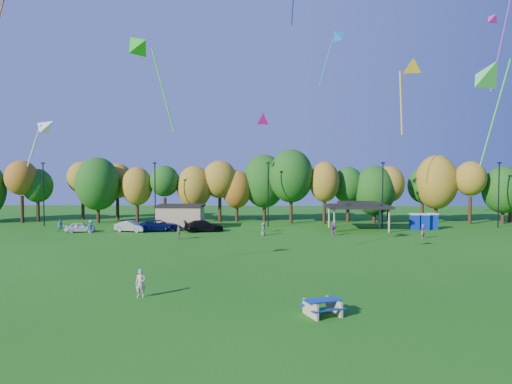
{
  "coord_description": "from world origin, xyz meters",
  "views": [
    {
      "loc": [
        1.98,
        -23.98,
        7.78
      ],
      "look_at": [
        1.19,
        6.0,
        6.44
      ],
      "focal_mm": 32.0,
      "sensor_mm": 36.0,
      "label": 1
    }
  ],
  "objects_px": {
    "car_b": "(131,226)",
    "car_c": "(160,225)",
    "car_d": "(204,226)",
    "porta_potties": "(424,221)",
    "picnic_table": "(322,306)",
    "car_a": "(81,227)",
    "kite_flyer": "(141,283)"
  },
  "relations": [
    {
      "from": "car_c",
      "to": "car_a",
      "type": "bearing_deg",
      "value": 83.66
    },
    {
      "from": "picnic_table",
      "to": "car_c",
      "type": "xyz_separation_m",
      "value": [
        -17.13,
        34.52,
        0.23
      ]
    },
    {
      "from": "kite_flyer",
      "to": "car_b",
      "type": "relative_size",
      "value": 0.41
    },
    {
      "from": "car_a",
      "to": "kite_flyer",
      "type": "bearing_deg",
      "value": -163.8
    },
    {
      "from": "kite_flyer",
      "to": "car_b",
      "type": "xyz_separation_m",
      "value": [
        -9.85,
        30.6,
        -0.18
      ]
    },
    {
      "from": "car_d",
      "to": "car_a",
      "type": "bearing_deg",
      "value": 78.48
    },
    {
      "from": "porta_potties",
      "to": "car_b",
      "type": "bearing_deg",
      "value": -175.2
    },
    {
      "from": "car_a",
      "to": "car_c",
      "type": "distance_m",
      "value": 10.02
    },
    {
      "from": "porta_potties",
      "to": "car_c",
      "type": "relative_size",
      "value": 0.7
    },
    {
      "from": "porta_potties",
      "to": "car_c",
      "type": "distance_m",
      "value": 35.24
    },
    {
      "from": "porta_potties",
      "to": "car_b",
      "type": "xyz_separation_m",
      "value": [
        -38.7,
        -3.25,
        -0.4
      ]
    },
    {
      "from": "picnic_table",
      "to": "car_b",
      "type": "height_order",
      "value": "car_b"
    },
    {
      "from": "car_b",
      "to": "car_c",
      "type": "xyz_separation_m",
      "value": [
        3.55,
        0.66,
        0.04
      ]
    },
    {
      "from": "kite_flyer",
      "to": "picnic_table",
      "type": "bearing_deg",
      "value": -19.07
    },
    {
      "from": "porta_potties",
      "to": "kite_flyer",
      "type": "relative_size",
      "value": 2.13
    },
    {
      "from": "car_c",
      "to": "car_d",
      "type": "height_order",
      "value": "car_d"
    },
    {
      "from": "picnic_table",
      "to": "car_b",
      "type": "distance_m",
      "value": 39.68
    },
    {
      "from": "porta_potties",
      "to": "car_a",
      "type": "xyz_separation_m",
      "value": [
        -45.08,
        -3.88,
        -0.46
      ]
    },
    {
      "from": "car_d",
      "to": "car_b",
      "type": "bearing_deg",
      "value": 77.02
    },
    {
      "from": "picnic_table",
      "to": "kite_flyer",
      "type": "distance_m",
      "value": 11.32
    },
    {
      "from": "car_b",
      "to": "car_c",
      "type": "distance_m",
      "value": 3.61
    },
    {
      "from": "car_b",
      "to": "car_a",
      "type": "bearing_deg",
      "value": 110.27
    },
    {
      "from": "kite_flyer",
      "to": "car_d",
      "type": "relative_size",
      "value": 0.34
    },
    {
      "from": "picnic_table",
      "to": "porta_potties",
      "type": "bearing_deg",
      "value": 41.55
    },
    {
      "from": "car_d",
      "to": "porta_potties",
      "type": "bearing_deg",
      "value": -99.3
    },
    {
      "from": "picnic_table",
      "to": "car_d",
      "type": "relative_size",
      "value": 0.49
    },
    {
      "from": "car_a",
      "to": "car_d",
      "type": "distance_m",
      "value": 15.79
    },
    {
      "from": "picnic_table",
      "to": "car_b",
      "type": "xyz_separation_m",
      "value": [
        -20.68,
        33.86,
        0.19
      ]
    },
    {
      "from": "car_d",
      "to": "picnic_table",
      "type": "bearing_deg",
      "value": -176.71
    },
    {
      "from": "car_d",
      "to": "car_c",
      "type": "bearing_deg",
      "value": 71.74
    },
    {
      "from": "porta_potties",
      "to": "picnic_table",
      "type": "bearing_deg",
      "value": -115.9
    },
    {
      "from": "car_c",
      "to": "kite_flyer",
      "type": "bearing_deg",
      "value": 177.64
    }
  ]
}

